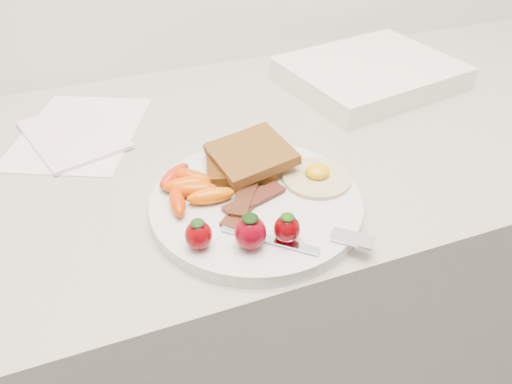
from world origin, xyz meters
name	(u,v)px	position (x,y,z in m)	size (l,w,h in m)	color
counter	(241,326)	(0.00, 1.70, 0.45)	(2.00, 0.60, 0.90)	gray
plate	(256,204)	(-0.03, 1.54, 0.91)	(0.27, 0.27, 0.02)	silver
toast_lower	(240,162)	(-0.02, 1.61, 0.93)	(0.09, 0.09, 0.01)	#452408
toast_upper	(251,154)	(-0.01, 1.61, 0.94)	(0.10, 0.10, 0.01)	#4C2510
fried_egg	(317,176)	(0.06, 1.55, 0.92)	(0.12, 0.12, 0.02)	beige
bacon_strips	(248,200)	(-0.04, 1.54, 0.92)	(0.10, 0.10, 0.01)	#39130C
baby_carrots	(189,187)	(-0.10, 1.58, 0.93)	(0.09, 0.11, 0.02)	#E84B00
strawberries	(246,232)	(-0.07, 1.47, 0.94)	(0.13, 0.06, 0.04)	#750005
fork	(307,239)	(0.00, 1.45, 0.92)	(0.16, 0.10, 0.00)	silver
paper_sheet	(80,132)	(-0.22, 1.82, 0.90)	(0.18, 0.24, 0.00)	silver
notepad	(73,135)	(-0.23, 1.81, 0.91)	(0.12, 0.18, 0.01)	silver
appliance	(370,73)	(0.30, 1.81, 0.92)	(0.30, 0.24, 0.04)	silver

